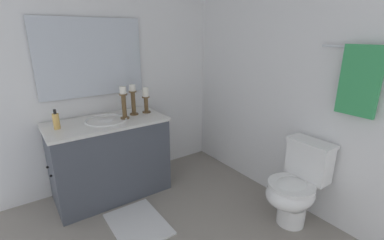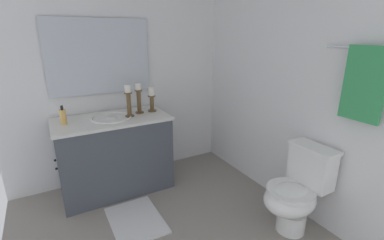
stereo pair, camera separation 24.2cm
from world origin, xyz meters
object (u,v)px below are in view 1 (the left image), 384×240
towel_bar (367,47)px  towel_near_vanity (360,81)px  soap_bottle (56,121)px  toilet (296,186)px  candle_holder_short (133,99)px  bath_mat (138,224)px  mirror (91,58)px  vanity_cabinet (110,158)px  candle_holder_mid (124,102)px  sink_basin (107,124)px  candle_holder_tall (146,100)px

towel_bar → towel_near_vanity: size_ratio=1.28×
soap_bottle → toilet: bearing=48.6°
candle_holder_short → bath_mat: (0.66, -0.31, -0.97)m
soap_bottle → toilet: soap_bottle is taller
mirror → toilet: mirror is taller
mirror → bath_mat: size_ratio=1.73×
mirror → candle_holder_short: mirror is taller
vanity_cabinet → towel_bar: size_ratio=1.73×
candle_holder_mid → toilet: (1.34, 0.97, -0.61)m
sink_basin → towel_bar: 2.27m
sink_basin → candle_holder_mid: candle_holder_mid is taller
sink_basin → candle_holder_mid: size_ratio=1.24×
candle_holder_short → towel_bar: bearing=32.4°
candle_holder_mid → bath_mat: (0.59, -0.18, -0.97)m
candle_holder_short → candle_holder_tall: bearing=88.8°
candle_holder_mid → toilet: 1.77m
candle_holder_tall → sink_basin: bearing=-85.7°
towel_bar → bath_mat: 2.29m
toilet → bath_mat: 1.42m
sink_basin → towel_bar: towel_bar is taller
soap_bottle → candle_holder_mid: bearing=84.8°
mirror → toilet: bearing=34.7°
mirror → toilet: size_ratio=1.39×
vanity_cabinet → bath_mat: size_ratio=1.90×
candle_holder_tall → mirror: bearing=-118.7°
candle_holder_tall → bath_mat: bearing=-34.3°
toilet → towel_near_vanity: towel_near_vanity is taller
candle_holder_tall → candle_holder_mid: size_ratio=0.83×
vanity_cabinet → mirror: mirror is taller
candle_holder_tall → soap_bottle: bearing=-88.9°
soap_bottle → towel_near_vanity: bearing=47.1°
candle_holder_short → mirror: bearing=-128.4°
towel_bar → candle_holder_short: bearing=-147.6°
mirror → candle_holder_mid: (0.32, 0.18, -0.41)m
vanity_cabinet → candle_holder_short: size_ratio=3.59×
mirror → towel_bar: bearing=35.5°
towel_near_vanity → bath_mat: size_ratio=0.86×
candle_holder_mid → toilet: candle_holder_mid is taller
mirror → toilet: 2.27m
vanity_cabinet → sink_basin: bearing=90.0°
mirror → candle_holder_tall: (0.25, 0.45, -0.44)m
sink_basin → soap_bottle: 0.45m
soap_bottle → mirror: bearing=121.1°
sink_basin → towel_bar: bearing=39.8°
soap_bottle → towel_bar: size_ratio=0.27×
candle_holder_short → bath_mat: bearing=-24.9°
vanity_cabinet → bath_mat: (0.62, 0.00, -0.40)m
toilet → towel_bar: size_ratio=1.14×
bath_mat → towel_near_vanity: bearing=53.1°
candle_holder_tall → towel_near_vanity: bearing=28.3°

